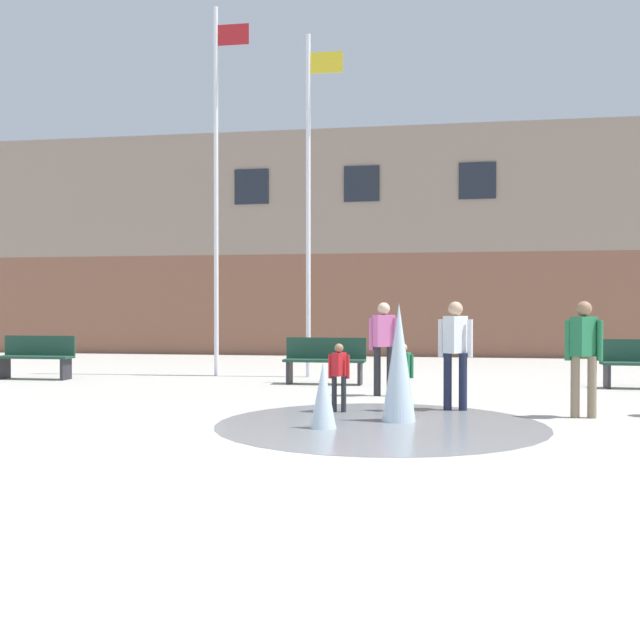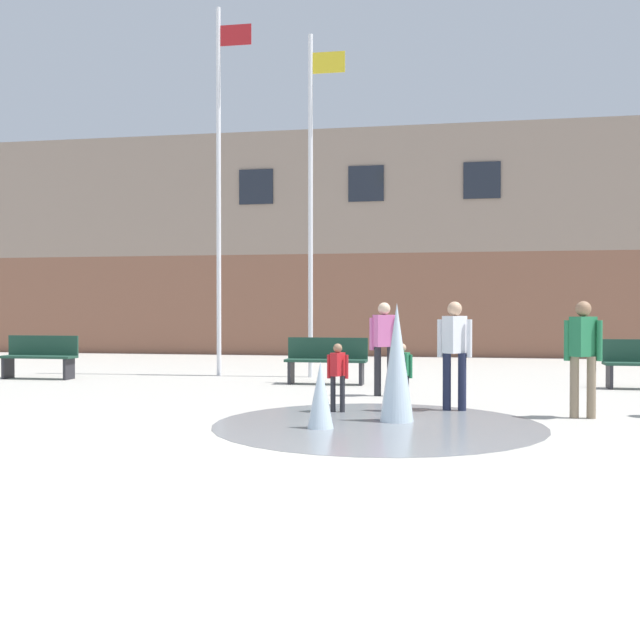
% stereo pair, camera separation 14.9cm
% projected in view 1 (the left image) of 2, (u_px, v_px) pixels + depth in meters
% --- Properties ---
extents(ground_plane, '(100.00, 100.00, 0.00)m').
position_uv_depth(ground_plane, '(103.00, 509.00, 5.57)').
color(ground_plane, '#B2ADA3').
extents(library_building, '(36.00, 6.05, 7.09)m').
position_uv_depth(library_building, '(371.00, 249.00, 26.08)').
color(library_building, brown).
rests_on(library_building, ground).
extents(splash_fountain, '(4.24, 4.24, 1.56)m').
position_uv_depth(splash_fountain, '(382.00, 383.00, 9.68)').
color(splash_fountain, gray).
rests_on(splash_fountain, ground).
extents(park_bench_far_left, '(1.60, 0.44, 0.91)m').
position_uv_depth(park_bench_far_left, '(36.00, 356.00, 15.72)').
color(park_bench_far_left, '#28282D').
rests_on(park_bench_far_left, ground).
extents(park_bench_under_left_flagpole, '(1.60, 0.44, 0.91)m').
position_uv_depth(park_bench_under_left_flagpole, '(325.00, 360.00, 14.69)').
color(park_bench_under_left_flagpole, '#28282D').
rests_on(park_bench_under_left_flagpole, ground).
extents(adult_in_red, '(0.50, 0.36, 1.59)m').
position_uv_depth(adult_in_red, '(384.00, 341.00, 12.69)').
color(adult_in_red, '#28282D').
rests_on(adult_in_red, ground).
extents(adult_near_bench, '(0.50, 0.38, 1.59)m').
position_uv_depth(adult_near_bench, '(584.00, 349.00, 10.16)').
color(adult_near_bench, '#89755B').
rests_on(adult_near_bench, ground).
extents(adult_watching, '(0.50, 0.39, 1.59)m').
position_uv_depth(adult_watching, '(455.00, 347.00, 10.90)').
color(adult_watching, '#1E233D').
rests_on(adult_watching, ground).
extents(child_running, '(0.31, 0.24, 0.99)m').
position_uv_depth(child_running, '(339.00, 372.00, 10.72)').
color(child_running, '#28282D').
rests_on(child_running, ground).
extents(child_with_pink_shirt, '(0.31, 0.19, 0.99)m').
position_uv_depth(child_with_pink_shirt, '(403.00, 371.00, 10.80)').
color(child_with_pink_shirt, '#28282D').
rests_on(child_with_pink_shirt, ground).
extents(flagpole_left, '(0.80, 0.10, 8.10)m').
position_uv_depth(flagpole_left, '(217.00, 181.00, 16.46)').
color(flagpole_left, silver).
rests_on(flagpole_left, ground).
extents(flagpole_right, '(0.80, 0.10, 7.39)m').
position_uv_depth(flagpole_right, '(310.00, 195.00, 16.13)').
color(flagpole_right, silver).
rests_on(flagpole_right, ground).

